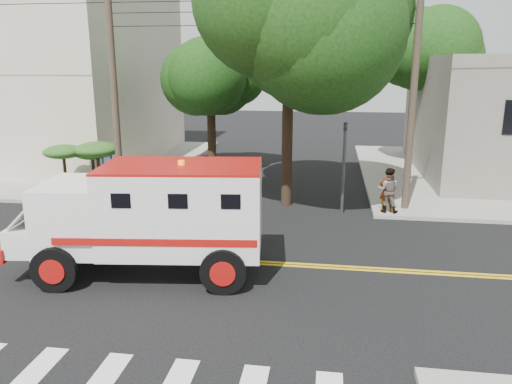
# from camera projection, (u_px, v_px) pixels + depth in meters

# --- Properties ---
(ground) EXTENTS (100.00, 100.00, 0.00)m
(ground) POSITION_uv_depth(u_px,v_px,m) (217.00, 260.00, 15.04)
(ground) COLOR black
(ground) RESTS_ON ground
(sidewalk_nw) EXTENTS (17.00, 17.00, 0.15)m
(sidewalk_nw) POSITION_uv_depth(u_px,v_px,m) (48.00, 162.00, 29.90)
(sidewalk_nw) COLOR gray
(sidewalk_nw) RESTS_ON ground
(building_left) EXTENTS (16.00, 14.00, 10.00)m
(building_left) POSITION_uv_depth(u_px,v_px,m) (22.00, 74.00, 30.36)
(building_left) COLOR beige
(building_left) RESTS_ON sidewalk_nw
(utility_pole_left) EXTENTS (0.28, 0.28, 9.00)m
(utility_pole_left) POSITION_uv_depth(u_px,v_px,m) (115.00, 95.00, 20.48)
(utility_pole_left) COLOR #382D23
(utility_pole_left) RESTS_ON ground
(utility_pole_right) EXTENTS (0.28, 0.28, 9.00)m
(utility_pole_right) POSITION_uv_depth(u_px,v_px,m) (413.00, 98.00, 18.95)
(utility_pole_right) COLOR #382D23
(utility_pole_right) RESTS_ON ground
(tree_main) EXTENTS (6.08, 5.70, 9.85)m
(tree_main) POSITION_uv_depth(u_px,v_px,m) (300.00, 25.00, 18.92)
(tree_main) COLOR black
(tree_main) RESTS_ON ground
(tree_left) EXTENTS (4.48, 4.20, 7.70)m
(tree_left) POSITION_uv_depth(u_px,v_px,m) (215.00, 65.00, 25.29)
(tree_left) COLOR black
(tree_left) RESTS_ON ground
(tree_right) EXTENTS (4.80, 4.50, 8.20)m
(tree_right) POSITION_uv_depth(u_px,v_px,m) (436.00, 58.00, 27.36)
(tree_right) COLOR black
(tree_right) RESTS_ON ground
(traffic_signal) EXTENTS (0.15, 0.18, 3.60)m
(traffic_signal) POSITION_uv_depth(u_px,v_px,m) (344.00, 158.00, 19.30)
(traffic_signal) COLOR #3F3F42
(traffic_signal) RESTS_ON ground
(accessibility_sign) EXTENTS (0.45, 0.10, 2.02)m
(accessibility_sign) POSITION_uv_depth(u_px,v_px,m) (108.00, 169.00, 21.51)
(accessibility_sign) COLOR #3F3F42
(accessibility_sign) RESTS_ON ground
(palm_planter) EXTENTS (3.52, 2.63, 2.36)m
(palm_planter) POSITION_uv_depth(u_px,v_px,m) (86.00, 160.00, 22.05)
(palm_planter) COLOR #1E3314
(palm_planter) RESTS_ON sidewalk_nw
(armored_truck) EXTENTS (7.12, 3.44, 3.13)m
(armored_truck) POSITION_uv_depth(u_px,v_px,m) (151.00, 213.00, 13.72)
(armored_truck) COLOR white
(armored_truck) RESTS_ON ground
(pedestrian_a) EXTENTS (0.70, 0.55, 1.71)m
(pedestrian_a) POSITION_uv_depth(u_px,v_px,m) (387.00, 191.00, 19.27)
(pedestrian_a) COLOR gray
(pedestrian_a) RESTS_ON sidewalk_ne
(pedestrian_b) EXTENTS (0.94, 0.78, 1.75)m
(pedestrian_b) POSITION_uv_depth(u_px,v_px,m) (388.00, 190.00, 19.26)
(pedestrian_b) COLOR gray
(pedestrian_b) RESTS_ON sidewalk_ne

